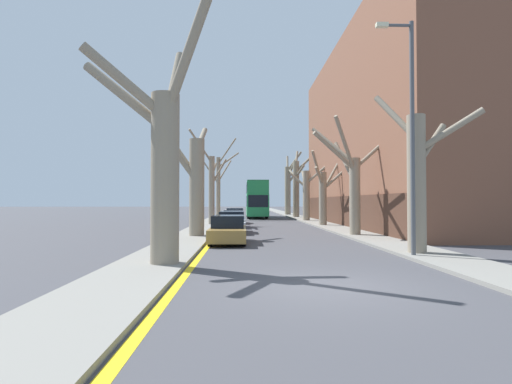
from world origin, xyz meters
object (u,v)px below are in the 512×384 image
object	(u,v)px
street_tree_left_0	(162,158)
parked_car_0	(228,230)
street_tree_left_3	(219,184)
parked_car_2	(234,219)
street_tree_left_2	(211,186)
street_tree_right_3	(307,193)
parked_car_1	(232,223)
street_tree_right_2	(324,193)
street_tree_right_5	(288,187)
street_tree_right_1	(352,182)
lamp_post	(410,126)
double_decker_bus	(256,198)
street_tree_left_1	(196,183)
street_tree_right_4	(297,186)
parked_car_3	(235,216)
street_tree_right_0	(418,177)

from	to	relation	value
street_tree_left_0	parked_car_0	bearing A→B (deg)	75.69
street_tree_left_3	parked_car_2	world-z (taller)	street_tree_left_3
street_tree_left_2	street_tree_right_3	bearing A→B (deg)	35.39
street_tree_left_2	parked_car_1	world-z (taller)	street_tree_left_2
street_tree_right_2	street_tree_right_5	xyz separation A→B (m)	(0.02, 26.29, 1.46)
street_tree_right_1	street_tree_right_3	world-z (taller)	street_tree_right_1
street_tree_right_5	street_tree_left_0	bearing A→B (deg)	-101.37
street_tree_right_5	lamp_post	world-z (taller)	street_tree_right_5
double_decker_bus	street_tree_left_3	bearing A→B (deg)	-125.88
street_tree_right_2	double_decker_bus	distance (m)	18.50
parked_car_0	lamp_post	size ratio (longest dim) A/B	0.49
street_tree_left_3	parked_car_1	size ratio (longest dim) A/B	2.10
street_tree_left_2	street_tree_right_2	distance (m)	9.65
street_tree_right_5	lamp_post	distance (m)	44.98
parked_car_0	parked_car_2	distance (m)	11.83
street_tree_left_1	parked_car_1	xyz separation A→B (m)	(1.97, 3.32, -2.45)
street_tree_left_1	street_tree_right_4	bearing A→B (deg)	70.70
parked_car_1	street_tree_left_2	bearing A→B (deg)	103.65
street_tree_left_2	double_decker_bus	size ratio (longest dim) A/B	0.70
street_tree_left_0	parked_car_1	bearing A→B (deg)	82.41
street_tree_right_4	lamp_post	xyz separation A→B (m)	(-0.70, -35.90, 0.79)
street_tree_right_3	parked_car_3	bearing A→B (deg)	-154.82
street_tree_right_5	parked_car_1	world-z (taller)	street_tree_right_5
street_tree_left_3	street_tree_right_3	size ratio (longest dim) A/B	1.47
street_tree_left_3	parked_car_2	bearing A→B (deg)	-81.62
street_tree_left_2	double_decker_bus	world-z (taller)	street_tree_left_2
street_tree_right_2	double_decker_bus	world-z (taller)	street_tree_right_2
street_tree_right_4	street_tree_right_2	bearing A→B (deg)	-90.11
street_tree_left_0	street_tree_right_3	world-z (taller)	street_tree_left_0
double_decker_bus	street_tree_right_0	bearing A→B (deg)	-82.09
street_tree_right_0	street_tree_right_4	bearing A→B (deg)	89.82
street_tree_left_0	street_tree_left_2	bearing A→B (deg)	90.43
street_tree_right_3	street_tree_right_5	world-z (taller)	street_tree_right_5
street_tree_left_0	double_decker_bus	xyz separation A→B (m)	(4.30, 38.16, -0.90)
street_tree_left_2	street_tree_right_0	xyz separation A→B (m)	(9.44, -19.46, -0.39)
street_tree_left_0	street_tree_left_1	xyz separation A→B (m)	(-0.15, 10.34, -0.35)
street_tree_right_3	parked_car_1	size ratio (longest dim) A/B	1.43
street_tree_right_4	street_tree_left_1	bearing A→B (deg)	-109.30
parked_car_1	street_tree_right_0	bearing A→B (deg)	-56.55
street_tree_left_1	double_decker_bus	bearing A→B (deg)	80.92
street_tree_right_5	street_tree_right_3	bearing A→B (deg)	-90.59
street_tree_left_3	double_decker_bus	bearing A→B (deg)	54.12
street_tree_left_1	street_tree_left_3	world-z (taller)	street_tree_left_3
street_tree_right_0	parked_car_3	world-z (taller)	street_tree_right_0
street_tree_left_2	street_tree_right_5	xyz separation A→B (m)	(9.54, 24.81, 0.87)
street_tree_left_2	street_tree_right_0	world-z (taller)	street_tree_left_2
parked_car_0	street_tree_right_4	bearing A→B (deg)	76.03
street_tree_left_0	street_tree_left_2	xyz separation A→B (m)	(-0.16, 21.83, -0.07)
street_tree_left_3	street_tree_right_0	bearing A→B (deg)	-72.46
street_tree_left_0	double_decker_bus	distance (m)	38.41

